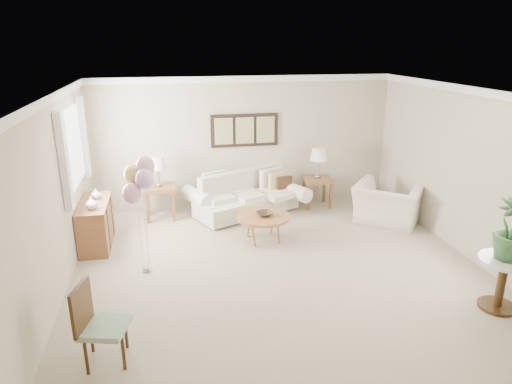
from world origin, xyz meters
TOP-DOWN VIEW (x-y plane):
  - ground_plane at (0.00, 0.00)m, footprint 6.00×6.00m
  - room_shell at (-0.11, 0.09)m, footprint 6.04×6.04m
  - wall_art_triptych at (0.00, 2.96)m, footprint 1.35×0.06m
  - sofa at (-0.07, 2.46)m, footprint 2.50×1.59m
  - end_table_left at (-1.72, 2.50)m, footprint 0.59×0.54m
  - end_table_right at (1.42, 2.54)m, footprint 0.56×0.51m
  - lamp_left at (-1.72, 2.50)m, footprint 0.31×0.31m
  - lamp_right at (1.42, 2.54)m, footprint 0.34×0.34m
  - coffee_table at (-0.02, 1.11)m, footprint 0.90×0.90m
  - decor_bowl at (-0.00, 1.09)m, footprint 0.30×0.30m
  - armchair at (2.42, 1.45)m, footprint 1.51×1.49m
  - side_table at (2.48, -1.50)m, footprint 0.64×0.64m
  - accent_chair at (-2.36, -1.57)m, footprint 0.55×0.55m
  - credenza at (-2.76, 1.50)m, footprint 0.46×1.20m
  - vase_white at (-2.74, 1.19)m, footprint 0.25×0.25m
  - vase_sage at (-2.74, 1.70)m, footprint 0.17×0.17m
  - balloon_cluster at (-1.94, 0.35)m, footprint 0.46×0.43m

SIDE VIEW (x-z plane):
  - ground_plane at x=0.00m, z-range 0.00..0.00m
  - sofa at x=-0.07m, z-range -0.09..0.72m
  - armchair at x=2.42m, z-range 0.00..0.74m
  - credenza at x=-2.76m, z-range 0.00..0.74m
  - coffee_table at x=-0.02m, z-range 0.19..0.64m
  - accent_chair at x=-2.36m, z-range 0.02..0.95m
  - decor_bowl at x=0.00m, z-range 0.45..0.52m
  - end_table_right at x=1.42m, z-range 0.21..0.82m
  - side_table at x=2.48m, z-range 0.17..0.86m
  - end_table_left at x=-1.72m, z-range 0.22..0.86m
  - vase_sage at x=-2.74m, z-range 0.74..0.91m
  - vase_white at x=-2.74m, z-range 0.74..0.94m
  - lamp_left at x=-1.72m, z-range 0.79..1.34m
  - lamp_right at x=1.42m, z-range 0.77..1.37m
  - balloon_cluster at x=-1.94m, z-range 0.56..2.31m
  - wall_art_triptych at x=0.00m, z-range 1.23..1.88m
  - room_shell at x=-0.11m, z-range 0.33..2.93m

